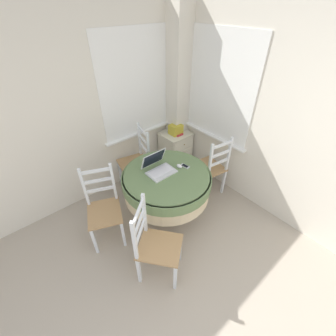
# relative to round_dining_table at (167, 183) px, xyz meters

# --- Properties ---
(corner_room_shell) EXTENTS (4.43, 4.60, 2.55)m
(corner_room_shell) POSITION_rel_round_dining_table_xyz_m (0.22, 0.07, 0.68)
(corner_room_shell) COLOR silver
(corner_room_shell) RESTS_ON ground_plane
(round_dining_table) EXTENTS (1.12, 1.12, 0.74)m
(round_dining_table) POSITION_rel_round_dining_table_xyz_m (0.00, 0.00, 0.00)
(round_dining_table) COLOR #4C3D2D
(round_dining_table) RESTS_ON ground_plane
(laptop) EXTENTS (0.34, 0.32, 0.24)m
(laptop) POSITION_rel_round_dining_table_xyz_m (-0.04, 0.11, 0.20)
(laptop) COLOR silver
(laptop) RESTS_ON round_dining_table
(computer_mouse) EXTENTS (0.05, 0.08, 0.04)m
(computer_mouse) POSITION_rel_round_dining_table_xyz_m (0.21, -0.01, 0.17)
(computer_mouse) COLOR white
(computer_mouse) RESTS_ON round_dining_table
(cell_phone) EXTENTS (0.08, 0.13, 0.01)m
(cell_phone) POSITION_rel_round_dining_table_xyz_m (0.28, -0.04, 0.15)
(cell_phone) COLOR #B2B7BC
(cell_phone) RESTS_ON round_dining_table
(dining_chair_near_back_window) EXTENTS (0.50, 0.47, 1.00)m
(dining_chair_near_back_window) POSITION_rel_round_dining_table_xyz_m (0.07, 0.81, -0.13)
(dining_chair_near_back_window) COLOR #A87F51
(dining_chair_near_back_window) RESTS_ON ground_plane
(dining_chair_near_right_window) EXTENTS (0.45, 0.49, 1.00)m
(dining_chair_near_right_window) POSITION_rel_round_dining_table_xyz_m (0.81, -0.05, -0.13)
(dining_chair_near_right_window) COLOR #A87F51
(dining_chair_near_right_window) RESTS_ON ground_plane
(dining_chair_camera_near) EXTENTS (0.57, 0.58, 1.00)m
(dining_chair_camera_near) POSITION_rel_round_dining_table_xyz_m (-0.61, -0.54, -0.13)
(dining_chair_camera_near) COLOR #A87F51
(dining_chair_camera_near) RESTS_ON ground_plane
(dining_chair_left_flank) EXTENTS (0.52, 0.55, 1.00)m
(dining_chair_left_flank) POSITION_rel_round_dining_table_xyz_m (-0.77, 0.24, -0.13)
(dining_chair_left_flank) COLOR #A87F51
(dining_chair_left_flank) RESTS_ON ground_plane
(corner_cabinet) EXTENTS (0.47, 0.44, 0.65)m
(corner_cabinet) POSITION_rel_round_dining_table_xyz_m (0.89, 0.82, -0.27)
(corner_cabinet) COLOR silver
(corner_cabinet) RESTS_ON ground_plane
(storage_box) EXTENTS (0.19, 0.17, 0.16)m
(storage_box) POSITION_rel_round_dining_table_xyz_m (0.87, 0.81, 0.13)
(storage_box) COLOR gold
(storage_box) RESTS_ON corner_cabinet
(book_on_cabinet) EXTENTS (0.13, 0.20, 0.02)m
(book_on_cabinet) POSITION_rel_round_dining_table_xyz_m (0.88, 0.80, 0.06)
(book_on_cabinet) COLOR #BC3338
(book_on_cabinet) RESTS_ON corner_cabinet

